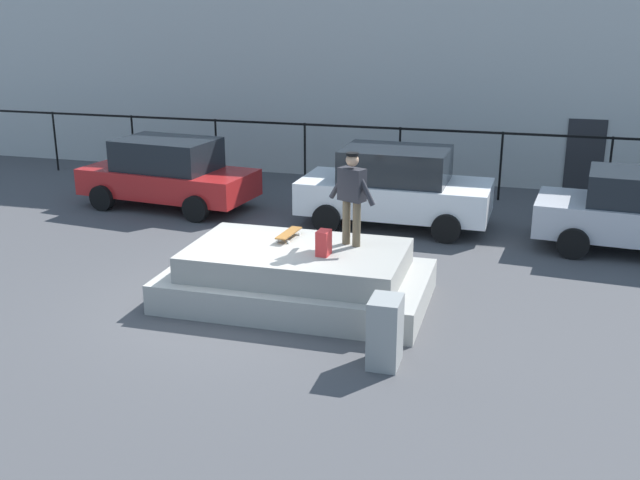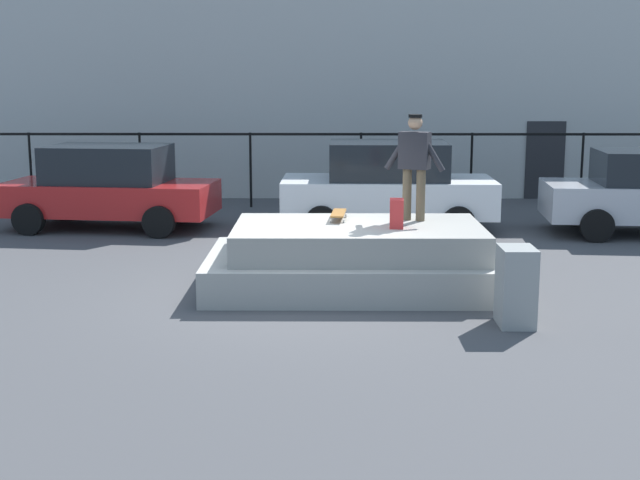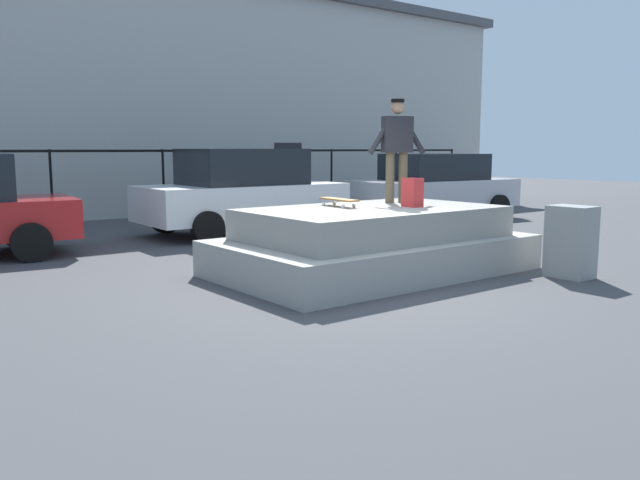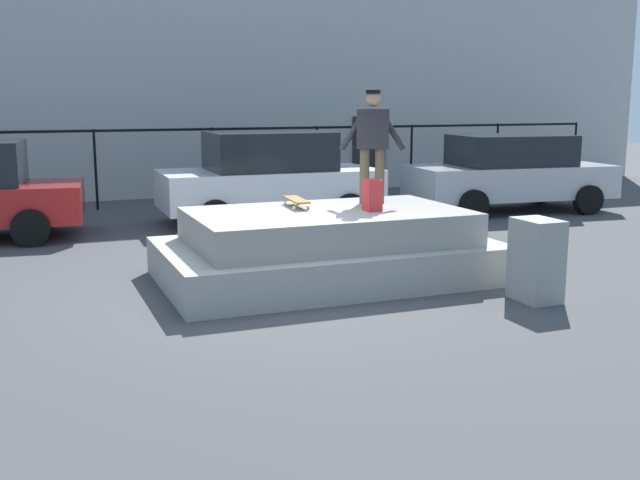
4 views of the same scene
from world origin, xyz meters
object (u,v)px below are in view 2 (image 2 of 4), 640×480
Objects in this scene: car_red_sedan_near at (109,187)px; utility_box at (516,286)px; skateboarder at (414,159)px; backpack at (397,213)px; skateboard at (338,213)px; car_white_sedan_mid at (388,186)px.

utility_box is at bearing -45.66° from car_red_sedan_near.
backpack is at bearing -115.40° from skateboarder.
car_red_sedan_near reaches higher than skateboard.
backpack is at bearing 128.47° from utility_box.
car_red_sedan_near is at bearing 50.22° from backpack.
utility_box is (6.97, -7.13, -0.37)m from car_red_sedan_near.
car_white_sedan_mid is (0.25, 5.29, -0.26)m from backpack.
utility_box is at bearing -137.31° from backpack.
car_red_sedan_near is 4.44× the size of utility_box.
car_white_sedan_mid is at bearing 1.52° from backpack.
car_white_sedan_mid is (-0.07, 4.63, -0.99)m from skateboarder.
backpack is 2.35m from utility_box.
car_red_sedan_near is 1.03× the size of car_white_sedan_mid.
skateboarder is at bearing -38.67° from car_red_sedan_near.
backpack is 5.30m from car_white_sedan_mid.
skateboarder is 2.03× the size of skateboard.
skateboarder reaches higher than backpack.
skateboarder is at bearing -21.22° from backpack.
backpack is 0.42× the size of utility_box.
skateboard is at bearing 178.07° from skateboarder.
skateboarder is 1.59× the size of utility_box.
car_red_sedan_near reaches higher than utility_box.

